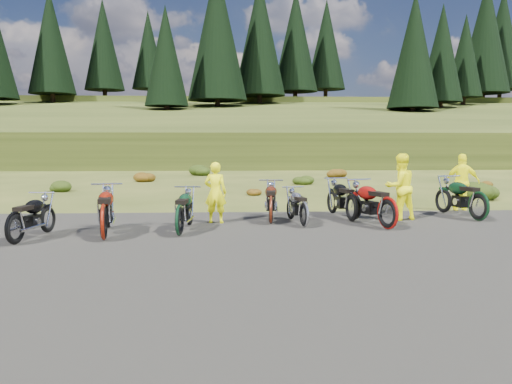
{
  "coord_description": "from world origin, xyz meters",
  "views": [
    {
      "loc": [
        -1.32,
        -11.68,
        2.24
      ],
      "look_at": [
        -0.69,
        0.55,
        1.01
      ],
      "focal_mm": 35.0,
      "sensor_mm": 36.0,
      "label": 1
    }
  ],
  "objects": [
    {
      "name": "shrub_2",
      "position": [
        -6.2,
        16.6,
        0.38
      ],
      "size": [
        1.3,
        1.3,
        0.77
      ],
      "primitive_type": "ellipsoid",
      "color": "#612E0C",
      "rests_on": "ground"
    },
    {
      "name": "motorcycle_2",
      "position": [
        -2.52,
        0.02,
        0.0
      ],
      "size": [
        0.88,
        2.16,
        1.1
      ],
      "primitive_type": null,
      "rotation": [
        0.0,
        0.0,
        1.48
      ],
      "color": "black",
      "rests_on": "ground"
    },
    {
      "name": "conifer_28",
      "position": [
        33.0,
        61.0,
        14.76
      ],
      "size": [
        5.28,
        5.28,
        14.0
      ],
      "color": "black",
      "rests_on": "ground"
    },
    {
      "name": "motorcycle_6",
      "position": [
        2.67,
        0.65,
        0.0
      ],
      "size": [
        1.51,
        2.48,
        1.23
      ],
      "primitive_type": null,
      "rotation": [
        0.0,
        0.0,
        1.91
      ],
      "color": "maroon",
      "rests_on": "ground"
    },
    {
      "name": "ground",
      "position": [
        0.0,
        0.0,
        0.0
      ],
      "size": [
        300.0,
        300.0,
        0.0
      ],
      "primitive_type": "plane",
      "color": "#334115",
      "rests_on": "ground"
    },
    {
      "name": "shrub_1",
      "position": [
        -9.1,
        11.3,
        0.31
      ],
      "size": [
        1.03,
        1.03,
        0.61
      ],
      "primitive_type": "ellipsoid",
      "color": "black",
      "rests_on": "ground"
    },
    {
      "name": "conifer_20",
      "position": [
        -15.0,
        75.0,
        17.65
      ],
      "size": [
        5.72,
        5.72,
        15.0
      ],
      "color": "black",
      "rests_on": "ground"
    },
    {
      "name": "hill_plateau",
      "position": [
        0.0,
        110.0,
        0.0
      ],
      "size": [
        300.0,
        90.0,
        9.17
      ],
      "primitive_type": "cube",
      "color": "#2B3511",
      "rests_on": "ground"
    },
    {
      "name": "motorcycle_7",
      "position": [
        5.66,
        1.88,
        0.0
      ],
      "size": [
        1.29,
        2.46,
        1.23
      ],
      "primitive_type": null,
      "rotation": [
        0.0,
        0.0,
        1.8
      ],
      "color": "black",
      "rests_on": "ground"
    },
    {
      "name": "conifer_22",
      "position": [
        -3.0,
        56.0,
        16.77
      ],
      "size": [
        7.92,
        7.92,
        20.0
      ],
      "color": "black",
      "rests_on": "ground"
    },
    {
      "name": "conifer_23",
      "position": [
        3.0,
        62.0,
        17.47
      ],
      "size": [
        7.48,
        7.48,
        19.0
      ],
      "color": "black",
      "rests_on": "ground"
    },
    {
      "name": "shrub_5",
      "position": [
        2.5,
        14.5,
        0.31
      ],
      "size": [
        1.03,
        1.03,
        0.61
      ],
      "primitive_type": "ellipsoid",
      "color": "black",
      "rests_on": "ground"
    },
    {
      "name": "person_right_b",
      "position": [
        6.21,
        4.1,
        0.92
      ],
      "size": [
        1.15,
        0.66,
        1.84
      ],
      "primitive_type": "imported",
      "rotation": [
        0.0,
        0.0,
        2.94
      ],
      "color": "#FDFC0D",
      "rests_on": "ground"
    },
    {
      "name": "gravel_pad",
      "position": [
        0.0,
        -2.0,
        0.0
      ],
      "size": [
        20.0,
        12.0,
        0.04
      ],
      "primitive_type": "cube",
      "color": "black",
      "rests_on": "ground"
    },
    {
      "name": "motorcycle_3",
      "position": [
        0.6,
        1.07,
        0.0
      ],
      "size": [
        0.93,
        1.99,
        1.0
      ],
      "primitive_type": null,
      "rotation": [
        0.0,
        0.0,
        1.73
      ],
      "color": "#9F9EA3",
      "rests_on": "ground"
    },
    {
      "name": "motorcycle_5",
      "position": [
        2.06,
        1.94,
        0.0
      ],
      "size": [
        1.1,
        2.33,
        1.17
      ],
      "primitive_type": null,
      "rotation": [
        0.0,
        0.0,
        1.73
      ],
      "color": "black",
      "rests_on": "ground"
    },
    {
      "name": "shrub_3",
      "position": [
        -3.3,
        21.9,
        0.46
      ],
      "size": [
        1.56,
        1.56,
        0.92
      ],
      "primitive_type": "ellipsoid",
      "color": "black",
      "rests_on": "ground"
    },
    {
      "name": "shrub_7",
      "position": [
        8.3,
        7.1,
        0.46
      ],
      "size": [
        1.56,
        1.56,
        0.92
      ],
      "primitive_type": "ellipsoid",
      "color": "black",
      "rests_on": "ground"
    },
    {
      "name": "person_middle",
      "position": [
        -1.73,
        1.91,
        0.84
      ],
      "size": [
        0.67,
        0.5,
        1.68
      ],
      "primitive_type": "imported",
      "rotation": [
        0.0,
        0.0,
        2.97
      ],
      "color": "#FDFC0D",
      "rests_on": "ground"
    },
    {
      "name": "conifer_21",
      "position": [
        -9.0,
        50.0,
        12.56
      ],
      "size": [
        5.28,
        5.28,
        14.0
      ],
      "color": "black",
      "rests_on": "ground"
    },
    {
      "name": "conifer_19",
      "position": [
        -21.0,
        69.0,
        17.36
      ],
      "size": [
        6.16,
        6.16,
        16.0
      ],
      "color": "black",
      "rests_on": "ground"
    },
    {
      "name": "motorcycle_4",
      "position": [
        -0.23,
        1.66,
        0.0
      ],
      "size": [
        0.9,
        2.23,
        1.14
      ],
      "primitive_type": null,
      "rotation": [
        0.0,
        0.0,
        1.49
      ],
      "color": "#4C1A0C",
      "rests_on": "ground"
    },
    {
      "name": "shrub_8",
      "position": [
        11.2,
        12.4,
        0.23
      ],
      "size": [
        0.77,
        0.77,
        0.45
      ],
      "primitive_type": "ellipsoid",
      "color": "#612E0C",
      "rests_on": "ground"
    },
    {
      "name": "hill_slope",
      "position": [
        0.0,
        50.0,
        0.0
      ],
      "size": [
        300.0,
        45.97,
        9.37
      ],
      "primitive_type": null,
      "rotation": [
        0.14,
        0.0,
        0.0
      ],
      "color": "#2B3511",
      "rests_on": "ground"
    },
    {
      "name": "shrub_4",
      "position": [
        -0.4,
        9.2,
        0.23
      ],
      "size": [
        0.77,
        0.77,
        0.45
      ],
      "primitive_type": "ellipsoid",
      "color": "#612E0C",
      "rests_on": "ground"
    },
    {
      "name": "conifer_26",
      "position": [
        21.0,
        49.0,
        13.37
      ],
      "size": [
        6.16,
        6.16,
        16.0
      ],
      "color": "black",
      "rests_on": "ground"
    },
    {
      "name": "conifer_29",
      "position": [
        39.0,
        67.0,
        18.97
      ],
      "size": [
        7.92,
        7.92,
        20.0
      ],
      "color": "black",
      "rests_on": "ground"
    },
    {
      "name": "shrub_6",
      "position": [
        5.4,
        19.8,
        0.38
      ],
      "size": [
        1.3,
        1.3,
        0.77
      ],
      "primitive_type": "ellipsoid",
      "color": "#612E0C",
      "rests_on": "ground"
    },
    {
      "name": "motorcycle_0",
      "position": [
        -5.98,
        -0.79,
        0.0
      ],
      "size": [
        0.99,
        2.1,
        1.06
      ],
      "primitive_type": null,
      "rotation": [
        0.0,
        0.0,
        1.41
      ],
      "color": "black",
      "rests_on": "ground"
    },
    {
      "name": "conifer_25",
      "position": [
        15.0,
        74.0,
        18.66
      ],
      "size": [
        6.6,
        6.6,
        17.0
      ],
      "color": "black",
      "rests_on": "ground"
    },
    {
      "name": "person_right_a",
      "position": [
        3.5,
        2.19,
        0.95
      ],
      "size": [
        1.07,
        0.92,
        1.89
      ],
      "primitive_type": "imported",
      "rotation": [
        0.0,
        0.0,
        3.4
      ],
      "color": "#FDFC0D",
      "rests_on": "ground"
    },
    {
      "name": "conifer_24",
      "position": [
        9.0,
        68.0,
        18.16
      ],
      "size": [
        7.04,
        7.04,
        18.0
      ],
      "color": "black",
      "rests_on": "ground"
    },
    {
      "name": "motorcycle_1",
      "position": [
        -4.18,
        -0.41,
        0.0
      ],
      "size": [
        1.16,
        2.43,
        1.22
      ],
      "primitive_type": null,
      "rotation": [
        0.0,
        0.0,
        1.74
      ],
      "color": "maroon",
      "rests_on": "ground"
    },
    {
      "name": "conifer_30",
      "position": [
        45.0,
        73.0,
        19.66
      ],
      "size": [
        7.48,
        7.48,
        19.0
      ],
      "color": "black",
      "rests_on": "ground"
    },
    {
      "name": "conifer_18",
      "position": [
        -27.0,
        63.0,
        16.66
      ],
      "size": [
        6.6,
        6.6,
        17.0
      ],
      "color": "black",
      "rests_on": "ground"
    },
    {
      "name": "conifer_27",
      "position": [
        27.0,
        55.0,
        14.06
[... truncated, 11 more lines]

